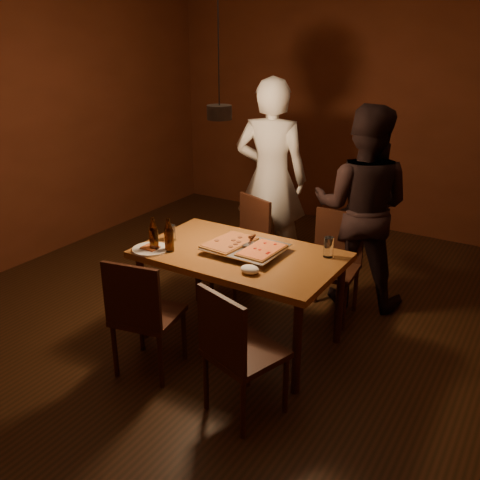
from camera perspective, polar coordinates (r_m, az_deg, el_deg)
The scene contains 19 objects.
room_shell at distance 3.99m, azimuth -2.15°, elevation 8.46°, with size 6.00×6.00×6.00m.
dining_table at distance 4.02m, azimuth 0.00°, elevation -2.30°, with size 1.50×0.90×0.75m.
chair_far_left at distance 4.88m, azimuth 0.63°, elevation 0.35°, with size 0.54×0.54×0.49m.
chair_far_right at distance 4.57m, azimuth 10.06°, elevation -1.54°, with size 0.46×0.46×0.49m.
chair_near_left at distance 3.73m, azimuth -10.49°, elevation -7.08°, with size 0.49×0.49×0.49m.
chair_near_right at distance 3.28m, azimuth -0.50°, elevation -10.96°, with size 0.53×0.53×0.49m.
pizza_tray at distance 3.98m, azimuth 0.60°, elevation -1.02°, with size 0.55×0.45×0.05m, color silver.
pizza_meat at distance 4.03m, azimuth -1.15°, elevation -0.21°, with size 0.26×0.41×0.02m, color maroon.
pizza_cheese at distance 3.89m, azimuth 2.34°, elevation -1.05°, with size 0.24×0.37×0.02m, color gold.
spatula at distance 3.99m, azimuth 0.71°, elevation -0.39°, with size 0.09×0.24×0.04m, color silver, non-canonical shape.
beer_bottle_a at distance 4.03m, azimuth -9.21°, elevation 0.60°, with size 0.07×0.07×0.26m.
beer_bottle_b at distance 4.00m, azimuth -7.59°, elevation 0.54°, with size 0.07×0.07×0.26m.
water_glass_left at distance 4.24m, azimuth -7.42°, elevation 0.76°, with size 0.08×0.08×0.12m, color silver.
water_glass_right at distance 3.94m, azimuth 9.42°, elevation -0.76°, with size 0.07×0.07×0.15m, color silver.
plate_slice at distance 4.08m, azimuth -9.54°, elevation -0.95°, with size 0.27×0.27×0.03m.
napkin at distance 3.65m, azimuth 1.06°, elevation -3.16°, with size 0.14×0.10×0.06m, color white.
diner_white at distance 5.20m, azimuth 3.31°, elevation 6.54°, with size 0.70×0.46×1.92m, color white.
diner_dark at distance 4.70m, azimuth 12.83°, elevation 3.36°, with size 0.85×0.66×1.75m, color black.
pendant_lamp at distance 3.92m, azimuth -2.22°, elevation 13.60°, with size 0.18×0.18×1.10m.
Camera 1 is at (2.17, -3.22, 2.30)m, focal length 40.00 mm.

